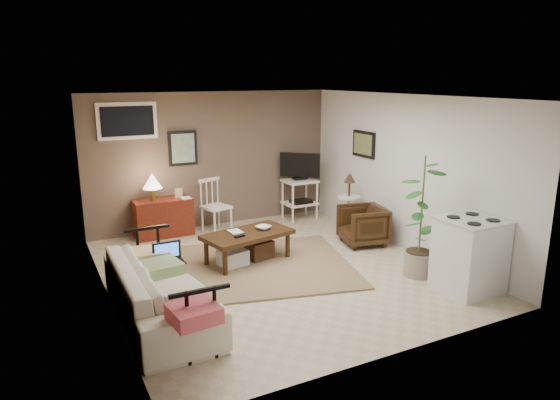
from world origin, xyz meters
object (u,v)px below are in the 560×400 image
spindle_chair (216,207)px  side_table (349,195)px  tv_stand (300,184)px  stove (470,255)px  sofa (159,281)px  potted_plant (422,212)px  red_console (162,214)px  armchair (363,223)px  coffee_table (247,245)px

spindle_chair → side_table: (2.06, -1.08, 0.22)m
tv_stand → stove: size_ratio=1.33×
stove → side_table: bearing=88.7°
sofa → stove: (3.67, -1.05, 0.04)m
potted_plant → red_console: bearing=128.7°
stove → sofa: bearing=164.0°
sofa → stove: size_ratio=2.34×
red_console → side_table: size_ratio=1.05×
sofa → potted_plant: potted_plant is taller
stove → armchair: bearing=93.3°
side_table → potted_plant: bearing=-98.0°
tv_stand → potted_plant: bearing=-88.7°
tv_stand → side_table: (0.36, -1.09, -0.02)m
sofa → tv_stand: (3.37, 2.77, 0.23)m
coffee_table → potted_plant: 2.50m
armchair → coffee_table: bearing=-80.0°
sofa → side_table: size_ratio=2.11×
red_console → spindle_chair: size_ratio=1.20×
spindle_chair → tv_stand: (1.69, 0.01, 0.24)m
sofa → tv_stand: bearing=-50.6°
coffee_table → armchair: armchair is taller
sofa → spindle_chair: spindle_chair is taller
coffee_table → spindle_chair: spindle_chair is taller
tv_stand → coffee_table: bearing=-137.5°
tv_stand → side_table: tv_stand is taller
sofa → spindle_chair: size_ratio=2.41×
sofa → red_console: 3.02m
side_table → stove: bearing=-91.3°
red_console → tv_stand: (2.59, -0.15, 0.29)m
side_table → stove: side_table is taller
coffee_table → tv_stand: size_ratio=1.10×
tv_stand → stove: bearing=-85.5°
red_console → spindle_chair: bearing=-9.9°
red_console → tv_stand: 2.61m
coffee_table → tv_stand: 2.49m
tv_stand → sofa: bearing=-140.6°
coffee_table → stove: 3.04m
spindle_chair → tv_stand: tv_stand is taller
armchair → stove: bearing=15.8°
coffee_table → side_table: size_ratio=1.31×
red_console → potted_plant: (2.66, -3.32, 0.51)m
armchair → potted_plant: potted_plant is taller
red_console → tv_stand: size_ratio=0.88×
armchair → stove: stove is taller
coffee_table → red_console: 1.97m
sofa → stove: bearing=-106.0°
armchair → sofa: bearing=-61.4°
spindle_chair → potted_plant: 3.65m
sofa → tv_stand: size_ratio=1.76×
coffee_table → sofa: 1.92m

